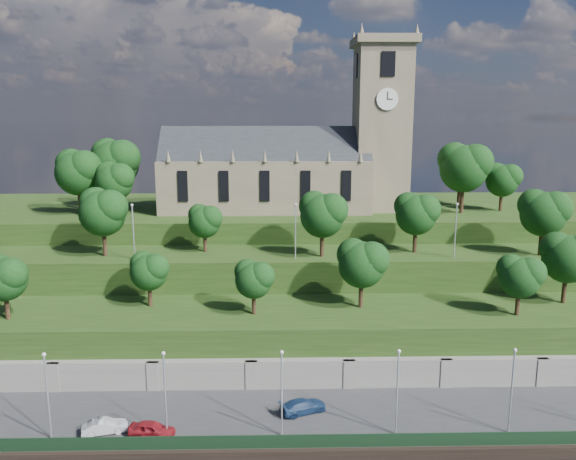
{
  "coord_description": "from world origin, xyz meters",
  "views": [
    {
      "loc": [
        -2.47,
        -42.1,
        29.25
      ],
      "look_at": [
        -0.83,
        30.0,
        14.86
      ],
      "focal_mm": 35.0,
      "sensor_mm": 36.0,
      "label": 1
    }
  ],
  "objects_px": {
    "church": "(296,162)",
    "car_right": "(303,406)",
    "car_middle": "(105,426)",
    "car_left": "(152,429)"
  },
  "relations": [
    {
      "from": "car_left",
      "to": "car_right",
      "type": "bearing_deg",
      "value": -64.18
    },
    {
      "from": "church",
      "to": "car_middle",
      "type": "bearing_deg",
      "value": -113.26
    },
    {
      "from": "car_middle",
      "to": "car_left",
      "type": "bearing_deg",
      "value": -114.58
    },
    {
      "from": "church",
      "to": "car_middle",
      "type": "relative_size",
      "value": 9.93
    },
    {
      "from": "car_middle",
      "to": "church",
      "type": "bearing_deg",
      "value": -38.79
    },
    {
      "from": "church",
      "to": "car_right",
      "type": "relative_size",
      "value": 8.53
    },
    {
      "from": "car_middle",
      "to": "car_right",
      "type": "xyz_separation_m",
      "value": [
        17.62,
        3.14,
        0.02
      ]
    },
    {
      "from": "car_left",
      "to": "car_right",
      "type": "distance_m",
      "value": 13.86
    },
    {
      "from": "church",
      "to": "car_left",
      "type": "height_order",
      "value": "church"
    },
    {
      "from": "car_left",
      "to": "car_right",
      "type": "height_order",
      "value": "car_left"
    }
  ]
}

